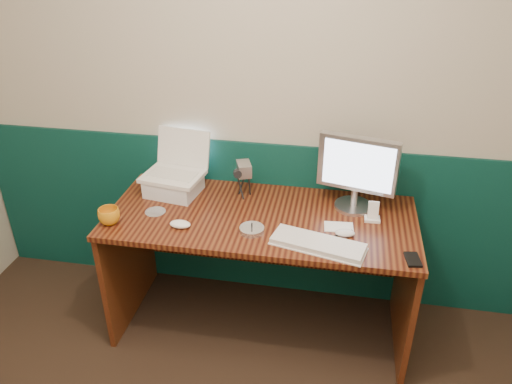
% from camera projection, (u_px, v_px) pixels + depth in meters
% --- Properties ---
extents(back_wall, '(3.50, 0.04, 2.50)m').
position_uv_depth(back_wall, '(263.00, 100.00, 2.68)').
color(back_wall, '#B8AF9C').
rests_on(back_wall, ground).
extents(wainscot, '(3.48, 0.02, 1.00)m').
position_uv_depth(wainscot, '(261.00, 219.00, 3.03)').
color(wainscot, '#073333').
rests_on(wainscot, ground).
extents(desk, '(1.60, 0.70, 0.75)m').
position_uv_depth(desk, '(261.00, 273.00, 2.77)').
color(desk, black).
rests_on(desk, ground).
extents(laptop_riser, '(0.31, 0.27, 0.09)m').
position_uv_depth(laptop_riser, '(174.00, 185.00, 2.78)').
color(laptop_riser, white).
rests_on(laptop_riser, desk).
extents(laptop, '(0.35, 0.29, 0.26)m').
position_uv_depth(laptop, '(171.00, 156.00, 2.70)').
color(laptop, white).
rests_on(laptop, laptop_riser).
extents(monitor, '(0.42, 0.21, 0.41)m').
position_uv_depth(monitor, '(357.00, 173.00, 2.57)').
color(monitor, silver).
rests_on(monitor, desk).
extents(keyboard, '(0.46, 0.24, 0.03)m').
position_uv_depth(keyboard, '(318.00, 244.00, 2.34)').
color(keyboard, silver).
rests_on(keyboard, desk).
extents(mouse_right, '(0.10, 0.07, 0.03)m').
position_uv_depth(mouse_right, '(345.00, 233.00, 2.42)').
color(mouse_right, silver).
rests_on(mouse_right, desk).
extents(mouse_left, '(0.11, 0.07, 0.04)m').
position_uv_depth(mouse_left, '(180.00, 224.00, 2.49)').
color(mouse_left, white).
rests_on(mouse_left, desk).
extents(mug, '(0.14, 0.14, 0.09)m').
position_uv_depth(mug, '(109.00, 216.00, 2.50)').
color(mug, orange).
rests_on(mug, desk).
extents(camcorder, '(0.13, 0.15, 0.20)m').
position_uv_depth(camcorder, '(244.00, 180.00, 2.73)').
color(camcorder, '#A8A8AC').
rests_on(camcorder, desk).
extents(cd_spindle, '(0.12, 0.12, 0.03)m').
position_uv_depth(cd_spindle, '(252.00, 230.00, 2.45)').
color(cd_spindle, silver).
rests_on(cd_spindle, desk).
extents(cd_loose_a, '(0.11, 0.11, 0.00)m').
position_uv_depth(cd_loose_a, '(155.00, 212.00, 2.62)').
color(cd_loose_a, silver).
rests_on(cd_loose_a, desk).
extents(pen, '(0.11, 0.09, 0.01)m').
position_uv_depth(pen, '(341.00, 234.00, 2.43)').
color(pen, black).
rests_on(pen, desk).
extents(papers, '(0.15, 0.11, 0.00)m').
position_uv_depth(papers, '(339.00, 227.00, 2.49)').
color(papers, white).
rests_on(papers, desk).
extents(dock, '(0.08, 0.06, 0.01)m').
position_uv_depth(dock, '(372.00, 219.00, 2.55)').
color(dock, white).
rests_on(dock, desk).
extents(music_player, '(0.05, 0.03, 0.09)m').
position_uv_depth(music_player, '(373.00, 210.00, 2.52)').
color(music_player, white).
rests_on(music_player, dock).
extents(pda, '(0.08, 0.11, 0.01)m').
position_uv_depth(pda, '(413.00, 260.00, 2.25)').
color(pda, black).
rests_on(pda, desk).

